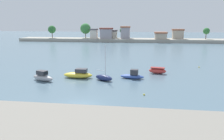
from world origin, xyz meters
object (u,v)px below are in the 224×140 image
(moored_boat_2, at_px, (104,77))
(moored_boat_4, at_px, (157,71))
(moored_boat_3, at_px, (133,75))
(moored_boat_1, at_px, (78,74))
(moored_boat_0, at_px, (43,77))
(mooring_buoy_1, at_px, (199,67))
(mooring_buoy_0, at_px, (144,95))

(moored_boat_2, distance_m, moored_boat_4, 11.41)
(moored_boat_3, bearing_deg, moored_boat_2, -151.80)
(moored_boat_1, distance_m, moored_boat_3, 9.64)
(moored_boat_0, bearing_deg, mooring_buoy_1, 48.94)
(moored_boat_4, relative_size, mooring_buoy_0, 14.29)
(moored_boat_3, relative_size, mooring_buoy_0, 17.58)
(moored_boat_1, xyz_separation_m, moored_boat_2, (4.81, -1.23, -0.09))
(moored_boat_1, height_order, mooring_buoy_0, moored_boat_1)
(moored_boat_1, bearing_deg, moored_boat_0, -152.29)
(moored_boat_2, height_order, moored_boat_3, moored_boat_2)
(moored_boat_1, bearing_deg, mooring_buoy_0, -34.47)
(moored_boat_0, distance_m, moored_boat_1, 6.07)
(moored_boat_2, distance_m, mooring_buoy_0, 9.63)
(mooring_buoy_1, bearing_deg, moored_boat_1, -153.02)
(moored_boat_0, bearing_deg, moored_boat_3, 34.93)
(moored_boat_1, height_order, mooring_buoy_1, moored_boat_1)
(moored_boat_4, height_order, mooring_buoy_1, moored_boat_4)
(moored_boat_2, height_order, moored_boat_4, moored_boat_2)
(moored_boat_3, height_order, mooring_buoy_1, moored_boat_3)
(mooring_buoy_1, bearing_deg, moored_boat_4, -144.04)
(moored_boat_3, bearing_deg, mooring_buoy_1, 45.11)
(moored_boat_1, xyz_separation_m, mooring_buoy_0, (11.52, -8.13, -0.50))
(moored_boat_0, bearing_deg, moored_boat_1, 48.92)
(moored_boat_1, relative_size, moored_boat_4, 1.50)
(moored_boat_1, relative_size, mooring_buoy_1, 19.33)
(moored_boat_2, height_order, mooring_buoy_0, moored_boat_2)
(moored_boat_0, xyz_separation_m, moored_boat_4, (19.65, 7.95, -0.11))
(moored_boat_3, bearing_deg, moored_boat_4, 50.42)
(moored_boat_0, relative_size, moored_boat_3, 1.06)
(moored_boat_4, xyz_separation_m, mooring_buoy_1, (9.44, 6.85, -0.44))
(moored_boat_0, distance_m, mooring_buoy_1, 32.64)
(mooring_buoy_0, bearing_deg, moored_boat_3, 102.19)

